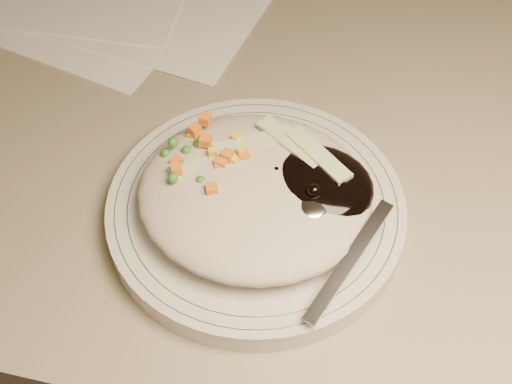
# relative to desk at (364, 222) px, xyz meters

# --- Properties ---
(desk) EXTENTS (1.40, 0.70, 0.74)m
(desk) POSITION_rel_desk_xyz_m (0.00, 0.00, 0.00)
(desk) COLOR gray
(desk) RESTS_ON ground
(plate) EXTENTS (0.25, 0.25, 0.02)m
(plate) POSITION_rel_desk_xyz_m (-0.09, -0.17, 0.21)
(plate) COLOR silver
(plate) RESTS_ON desk
(plate_rim) EXTENTS (0.24, 0.24, 0.00)m
(plate_rim) POSITION_rel_desk_xyz_m (-0.09, -0.17, 0.22)
(plate_rim) COLOR #144723
(plate_rim) RESTS_ON plate
(meal) EXTENTS (0.21, 0.19, 0.05)m
(meal) POSITION_rel_desk_xyz_m (-0.09, -0.17, 0.24)
(meal) COLOR #C0B49C
(meal) RESTS_ON plate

